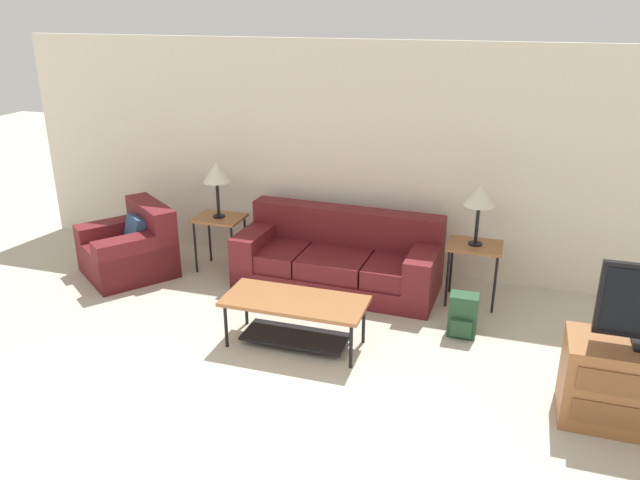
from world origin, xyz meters
name	(u,v)px	position (x,y,z in m)	size (l,w,h in m)	color
wall_back	(362,159)	(0.00, 4.11, 1.30)	(8.55, 0.06, 2.60)	silver
couch	(339,261)	(-0.09, 3.49, 0.30)	(2.22, 0.99, 0.82)	maroon
armchair	(131,250)	(-2.47, 3.09, 0.29)	(1.28, 1.28, 0.80)	maroon
coffee_table	(295,311)	(-0.11, 2.13, 0.34)	(1.30, 0.57, 0.46)	#935B33
side_table_left	(219,223)	(-1.53, 3.51, 0.57)	(0.55, 0.44, 0.65)	#935B33
side_table_right	(474,251)	(1.35, 3.51, 0.57)	(0.55, 0.44, 0.65)	#935B33
table_lamp_left	(216,174)	(-1.53, 3.51, 1.16)	(0.31, 0.31, 0.64)	black
table_lamp_right	(480,196)	(1.35, 3.51, 1.16)	(0.31, 0.31, 0.64)	black
backpack	(463,316)	(1.34, 2.77, 0.20)	(0.27, 0.26, 0.42)	#23472D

